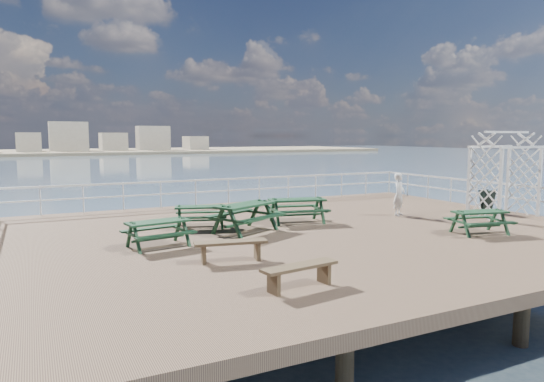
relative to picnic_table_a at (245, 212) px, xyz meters
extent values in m
cube|color=brown|center=(1.86, -0.70, -0.77)|extent=(18.00, 14.00, 0.30)
plane|color=#465E76|center=(1.86, 39.30, -2.62)|extent=(300.00, 300.00, 0.00)
cube|color=tan|center=(16.86, 134.30, -2.22)|extent=(160.00, 40.00, 0.80)
cube|color=beige|center=(-6.14, 131.30, 0.68)|extent=(6.00, 8.00, 5.00)
cube|color=beige|center=(3.86, 131.30, 2.18)|extent=(10.00, 8.00, 8.00)
cube|color=beige|center=(15.86, 131.30, 0.68)|extent=(7.00, 8.00, 5.00)
cube|color=beige|center=(26.86, 131.30, 1.68)|extent=(9.00, 8.00, 7.00)
cube|color=beige|center=(39.86, 131.30, 0.18)|extent=(6.00, 8.00, 4.00)
cylinder|color=brown|center=(-5.64, 4.80, -1.97)|extent=(0.36, 0.36, 2.10)
cylinder|color=brown|center=(9.36, 4.80, -1.97)|extent=(0.36, 0.36, 2.10)
cube|color=white|center=(1.86, 6.15, 0.43)|extent=(17.70, 0.07, 0.07)
cube|color=white|center=(1.86, 6.15, -0.07)|extent=(17.70, 0.05, 0.05)
cube|color=white|center=(10.71, -0.70, 0.43)|extent=(0.07, 13.70, 0.07)
cube|color=white|center=(10.71, -0.70, -0.07)|extent=(0.05, 13.70, 0.05)
cube|color=#11311D|center=(0.00, 0.00, 0.20)|extent=(2.14, 1.58, 0.07)
cube|color=#11311D|center=(-0.29, 0.60, -0.12)|extent=(1.92, 1.13, 0.06)
cube|color=#11311D|center=(0.29, -0.60, -0.12)|extent=(1.92, 1.13, 0.06)
cube|color=#11311D|center=(-0.75, -0.37, -0.15)|extent=(0.79, 1.49, 0.07)
cube|color=#11311D|center=(0.75, 0.37, -0.15)|extent=(0.79, 1.49, 0.07)
cube|color=#11311D|center=(-0.90, -0.07, -0.20)|extent=(0.33, 0.56, 0.98)
cube|color=#11311D|center=(-0.60, -0.67, -0.20)|extent=(0.33, 0.56, 0.98)
cube|color=#11311D|center=(0.60, 0.67, -0.20)|extent=(0.33, 0.56, 0.98)
cube|color=#11311D|center=(0.90, 0.07, -0.20)|extent=(0.33, 0.56, 0.98)
cube|color=#11311D|center=(0.00, 0.00, -0.35)|extent=(1.64, 0.87, 0.07)
cube|color=#11311D|center=(-0.98, 1.33, 0.03)|extent=(1.71, 1.08, 0.05)
cube|color=#11311D|center=(-0.81, 1.83, -0.22)|extent=(1.59, 0.70, 0.04)
cube|color=#11311D|center=(-1.14, 0.82, -0.22)|extent=(1.59, 0.70, 0.04)
cube|color=#11311D|center=(-1.61, 1.53, -0.24)|extent=(0.46, 1.25, 0.05)
cube|color=#11311D|center=(-0.34, 1.12, -0.24)|extent=(0.46, 1.25, 0.05)
cube|color=#11311D|center=(-1.53, 1.79, -0.29)|extent=(0.21, 0.46, 0.78)
cube|color=#11311D|center=(-1.69, 1.28, -0.29)|extent=(0.21, 0.46, 0.78)
cube|color=#11311D|center=(-0.26, 1.38, -0.29)|extent=(0.21, 0.46, 0.78)
cube|color=#11311D|center=(-0.42, 0.87, -0.29)|extent=(0.21, 0.46, 0.78)
cube|color=#11311D|center=(-0.98, 1.33, -0.40)|extent=(1.37, 0.51, 0.05)
cube|color=#11311D|center=(2.20, 0.70, 0.15)|extent=(1.99, 1.11, 0.06)
cube|color=#11311D|center=(2.34, 1.31, -0.16)|extent=(1.89, 0.66, 0.05)
cube|color=#11311D|center=(2.07, 0.09, -0.16)|extent=(1.89, 0.66, 0.05)
cube|color=#11311D|center=(1.44, 0.87, -0.18)|extent=(0.40, 1.49, 0.06)
cube|color=#11311D|center=(2.97, 0.53, -0.18)|extent=(0.40, 1.49, 0.06)
cube|color=#11311D|center=(1.51, 1.17, -0.23)|extent=(0.20, 0.54, 0.91)
cube|color=#11311D|center=(1.37, 0.56, -0.23)|extent=(0.20, 0.54, 0.91)
cube|color=#11311D|center=(3.03, 0.84, -0.23)|extent=(0.20, 0.54, 0.91)
cube|color=#11311D|center=(2.90, 0.23, -0.23)|extent=(0.20, 0.54, 0.91)
cube|color=#11311D|center=(2.20, 0.70, -0.36)|extent=(1.64, 0.44, 0.06)
cube|color=#11311D|center=(-2.84, -0.83, 0.04)|extent=(1.70, 0.89, 0.05)
cube|color=#11311D|center=(-2.93, -0.30, -0.22)|extent=(1.64, 0.49, 0.05)
cube|color=#11311D|center=(-2.75, -1.37, -0.22)|extent=(1.64, 0.49, 0.05)
cube|color=#11311D|center=(-3.51, -0.95, -0.24)|extent=(0.29, 1.30, 0.05)
cube|color=#11311D|center=(-2.18, -0.72, -0.24)|extent=(0.29, 1.30, 0.05)
cube|color=#11311D|center=(-3.55, -0.68, -0.28)|extent=(0.15, 0.47, 0.79)
cube|color=#11311D|center=(-3.47, -1.21, -0.28)|extent=(0.15, 0.47, 0.79)
cube|color=#11311D|center=(-2.22, -0.46, -0.28)|extent=(0.15, 0.47, 0.79)
cube|color=#11311D|center=(-2.13, -0.99, -0.28)|extent=(0.15, 0.47, 0.79)
cube|color=#11311D|center=(-2.84, -0.83, -0.40)|extent=(1.43, 0.31, 0.05)
cube|color=#11311D|center=(6.15, -3.38, 0.03)|extent=(1.69, 0.94, 0.05)
cube|color=#11311D|center=(6.26, -2.86, -0.22)|extent=(1.61, 0.55, 0.04)
cube|color=#11311D|center=(6.04, -3.90, -0.22)|extent=(1.61, 0.55, 0.04)
cube|color=#11311D|center=(5.50, -3.24, -0.24)|extent=(0.34, 1.28, 0.05)
cube|color=#11311D|center=(6.80, -3.52, -0.24)|extent=(0.34, 1.28, 0.05)
cube|color=#11311D|center=(5.55, -2.98, -0.29)|extent=(0.17, 0.46, 0.78)
cube|color=#11311D|center=(5.44, -3.50, -0.29)|extent=(0.17, 0.46, 0.78)
cube|color=#11311D|center=(6.86, -3.26, -0.29)|extent=(0.17, 0.46, 0.78)
cube|color=#11311D|center=(6.74, -3.78, -0.29)|extent=(0.17, 0.46, 0.78)
cube|color=#11311D|center=(6.15, -3.38, -0.40)|extent=(1.41, 0.37, 0.05)
cube|color=brown|center=(-1.69, -3.07, -0.17)|extent=(1.73, 0.72, 0.06)
cube|color=brown|center=(-2.31, -2.95, -0.41)|extent=(0.15, 0.37, 0.42)
cube|color=brown|center=(-1.07, -3.19, -0.41)|extent=(0.15, 0.37, 0.42)
cube|color=brown|center=(-1.25, -5.54, -0.19)|extent=(1.65, 0.60, 0.06)
cube|color=brown|center=(-1.85, -5.62, -0.42)|extent=(0.13, 0.35, 0.40)
cube|color=brown|center=(-0.65, -5.45, -0.42)|extent=(0.13, 0.35, 0.40)
cube|color=white|center=(8.37, -2.27, 0.61)|extent=(0.10, 0.10, 2.48)
cube|color=white|center=(8.29, -1.04, 0.61)|extent=(0.10, 0.10, 2.48)
cube|color=white|center=(10.64, -2.12, 0.61)|extent=(0.10, 0.10, 2.48)
cube|color=white|center=(10.55, -0.88, 0.61)|extent=(0.10, 0.10, 2.48)
cube|color=white|center=(9.51, -2.20, 1.89)|extent=(2.48, 0.25, 0.08)
cube|color=white|center=(9.42, -0.96, 1.89)|extent=(2.48, 0.25, 0.08)
cube|color=white|center=(9.46, -1.58, 2.42)|extent=(2.47, 0.24, 0.07)
cube|color=black|center=(9.67, -0.81, -0.20)|extent=(0.55, 0.25, 0.88)
cube|color=black|center=(9.66, -0.63, -0.20)|extent=(0.55, 0.25, 0.88)
imported|color=silver|center=(6.26, 0.30, 0.15)|extent=(0.68, 0.60, 1.56)
camera|label=1|loc=(-5.73, -13.37, 2.28)|focal=32.00mm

